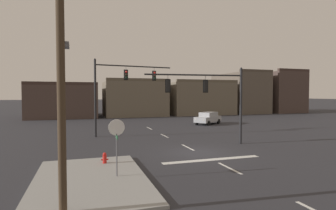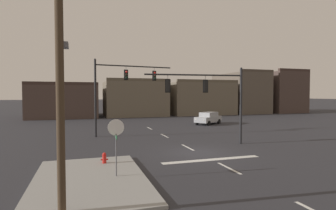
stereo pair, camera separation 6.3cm
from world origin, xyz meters
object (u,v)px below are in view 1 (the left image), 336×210
at_px(signal_mast_near_side, 212,93).
at_px(stop_sign, 117,134).
at_px(signal_mast_far_side, 118,84).
at_px(car_lot_nearside, 208,118).
at_px(fire_hydrant, 105,160).
at_px(utility_pole, 61,65).

relative_size(signal_mast_near_side, stop_sign, 2.77).
bearing_deg(signal_mast_far_side, signal_mast_near_side, -48.11).
height_order(signal_mast_near_side, signal_mast_far_side, signal_mast_far_side).
relative_size(signal_mast_far_side, car_lot_nearside, 1.67).
bearing_deg(signal_mast_near_side, fire_hydrant, -156.00).
relative_size(car_lot_nearside, fire_hydrant, 6.17).
distance_m(stop_sign, car_lot_nearside, 24.66).
bearing_deg(car_lot_nearside, signal_mast_far_side, -153.79).
distance_m(signal_mast_near_side, stop_sign, 10.70).
height_order(signal_mast_near_side, stop_sign, signal_mast_near_side).
relative_size(signal_mast_near_side, fire_hydrant, 10.45).
relative_size(car_lot_nearside, utility_pole, 0.51).
bearing_deg(fire_hydrant, signal_mast_far_side, 78.57).
distance_m(signal_mast_far_side, car_lot_nearside, 14.73).
bearing_deg(signal_mast_far_side, stop_sign, -97.85).
bearing_deg(signal_mast_far_side, fire_hydrant, -101.43).
bearing_deg(stop_sign, fire_hydrant, 97.59).
height_order(stop_sign, car_lot_nearside, stop_sign).
relative_size(signal_mast_far_side, fire_hydrant, 10.33).
bearing_deg(utility_pole, signal_mast_far_side, 76.57).
relative_size(signal_mast_far_side, stop_sign, 2.74).
bearing_deg(car_lot_nearside, stop_sign, -126.25).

